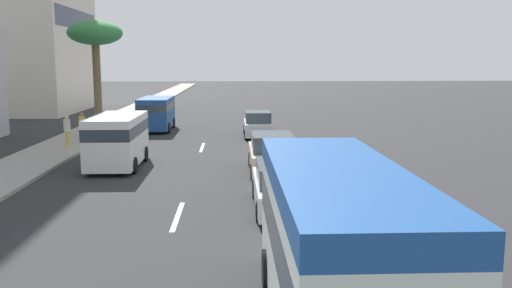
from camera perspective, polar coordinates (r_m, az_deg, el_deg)
The scene contains 13 objects.
ground_plane at distance 35.74m, azimuth -5.30°, elevation 1.08°, with size 198.00×198.00×0.00m, color #2D2D30.
sidewalk_right at distance 36.97m, azimuth -17.62°, elevation 1.08°, with size 162.00×3.20×0.15m, color #9E9B93.
lane_stripe_mid at distance 16.94m, azimuth -8.44°, elevation -7.70°, with size 3.20×0.16×0.01m, color silver.
lane_stripe_far at distance 30.10m, azimuth -5.82°, elevation -0.37°, with size 3.20×0.16×0.01m, color silver.
van_lead at distance 38.04m, azimuth -10.68°, elevation 3.45°, with size 5.05×2.19×2.31m.
minibus_second at distance 9.44m, azimuth 8.62°, elevation -10.65°, with size 7.01×2.33×3.04m.
car_third at distance 34.20m, azimuth 0.20°, elevation 2.08°, with size 4.13×1.80×1.65m.
car_fourth at distance 17.43m, azimuth 3.02°, elevation -4.62°, with size 4.64×1.96×1.57m.
van_fifth at distance 25.01m, azimuth -14.69°, elevation 0.66°, with size 4.89×2.17×2.39m.
car_sixth at distance 23.15m, azimuth 1.72°, elevation -1.09°, with size 4.61×1.97×1.72m.
pedestrian_near_lamp at distance 34.21m, azimuth -18.23°, elevation 2.04°, with size 0.30×0.36×1.59m.
pedestrian_by_tree at distance 30.73m, azimuth -19.69°, elevation 1.50°, with size 0.35×0.39×1.80m.
palm_tree at distance 38.57m, azimuth -16.94°, elevation 11.02°, with size 3.71×3.71×7.46m.
Camera 1 is at (-3.88, -1.76, 4.80)m, focal length 37.13 mm.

